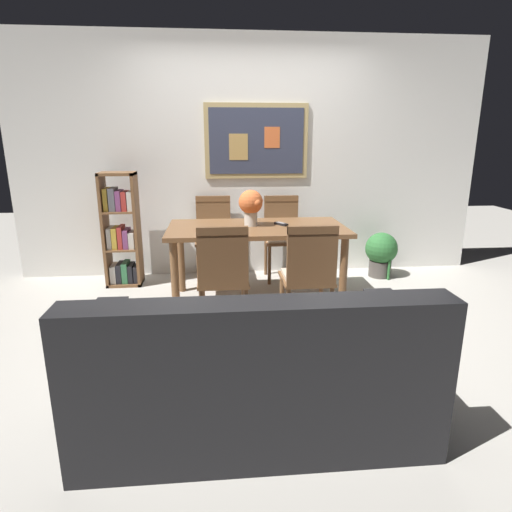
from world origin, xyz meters
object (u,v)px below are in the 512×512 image
(dining_chair_near_left, at_px, (223,272))
(dining_chair_far_left, at_px, (214,231))
(potted_ivy, at_px, (381,253))
(tv_remote, at_px, (281,224))
(flower_vase, at_px, (251,204))
(dining_chair_far_right, at_px, (282,230))
(dining_table, at_px, (257,236))
(leather_couch, at_px, (255,377))
(dining_chair_near_right, at_px, (309,270))
(bookshelf, at_px, (122,234))

(dining_chair_near_left, bearing_deg, dining_chair_far_left, 92.91)
(potted_ivy, xyz_separation_m, tv_remote, (-1.24, -0.59, 0.47))
(flower_vase, height_order, tv_remote, flower_vase)
(dining_chair_far_right, height_order, dining_chair_far_left, same)
(dining_chair_far_left, bearing_deg, tv_remote, -48.54)
(dining_chair_far_left, bearing_deg, dining_table, -61.87)
(dining_chair_near_left, xyz_separation_m, flower_vase, (0.28, 0.77, 0.40))
(dining_chair_far_left, height_order, potted_ivy, dining_chair_far_left)
(flower_vase, xyz_separation_m, tv_remote, (0.28, 0.01, -0.19))
(leather_couch, distance_m, flower_vase, 2.04)
(dining_chair_near_right, bearing_deg, leather_couch, -114.59)
(dining_table, height_order, tv_remote, tv_remote)
(dining_chair_near_left, relative_size, bookshelf, 0.76)
(bookshelf, bearing_deg, potted_ivy, 0.06)
(dining_table, bearing_deg, bookshelf, 155.53)
(dining_chair_near_left, bearing_deg, leather_couch, -82.90)
(dining_chair_near_right, relative_size, flower_vase, 2.71)
(dining_chair_near_right, bearing_deg, dining_chair_far_left, 115.94)
(leather_couch, relative_size, potted_ivy, 3.23)
(dining_chair_far_left, distance_m, leather_couch, 2.69)
(potted_ivy, bearing_deg, bookshelf, -179.94)
(leather_couch, relative_size, tv_remote, 11.72)
(dining_chair_near_right, distance_m, flower_vase, 0.97)
(dining_chair_far_left, distance_m, potted_ivy, 1.90)
(dining_chair_near_left, xyz_separation_m, bookshelf, (-1.04, 1.36, 0.02))
(dining_chair_far_left, relative_size, bookshelf, 0.76)
(dining_chair_near_left, distance_m, potted_ivy, 2.27)
(bookshelf, relative_size, tv_remote, 7.78)
(potted_ivy, height_order, flower_vase, flower_vase)
(dining_chair_near_left, xyz_separation_m, dining_chair_far_left, (-0.08, 1.50, 0.00))
(flower_vase, bearing_deg, leather_couch, -93.99)
(dining_chair_near_right, relative_size, potted_ivy, 1.63)
(dining_chair_far_right, relative_size, dining_chair_near_right, 1.00)
(dining_chair_far_left, distance_m, tv_remote, 0.99)
(flower_vase, distance_m, tv_remote, 0.34)
(potted_ivy, bearing_deg, flower_vase, -158.66)
(dining_chair_far_left, bearing_deg, leather_couch, -85.25)
(dining_chair_near_right, bearing_deg, dining_chair_near_left, 177.73)
(tv_remote, bearing_deg, dining_chair_far_right, 80.31)
(bookshelf, distance_m, tv_remote, 1.72)
(dining_chair_far_right, relative_size, leather_couch, 0.51)
(bookshelf, bearing_deg, dining_chair_near_right, -39.11)
(dining_chair_far_right, height_order, flower_vase, flower_vase)
(dining_table, height_order, dining_chair_near_left, dining_chair_near_left)
(dining_chair_far_left, bearing_deg, bookshelf, -171.66)
(dining_chair_near_left, bearing_deg, potted_ivy, 37.11)
(dining_chair_far_right, bearing_deg, dining_chair_far_left, 176.69)
(dining_chair_far_right, height_order, dining_chair_near_left, same)
(dining_chair_far_left, height_order, tv_remote, dining_chair_far_left)
(dining_chair_near_left, xyz_separation_m, leather_couch, (0.15, -1.17, -0.22))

